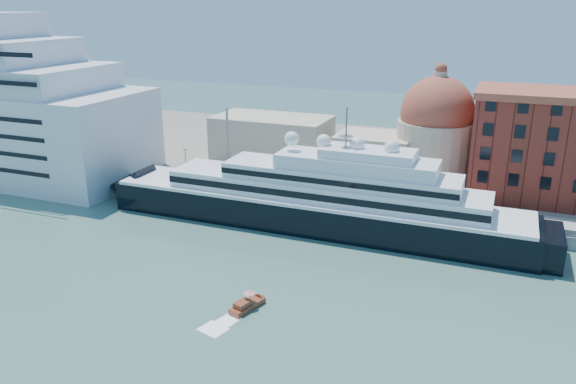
% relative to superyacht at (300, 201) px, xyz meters
% --- Properties ---
extents(ground, '(400.00, 400.00, 0.00)m').
position_rel_superyacht_xyz_m(ground, '(-0.91, -23.00, -4.90)').
color(ground, '#355C53').
rests_on(ground, ground).
extents(quay, '(180.00, 10.00, 2.50)m').
position_rel_superyacht_xyz_m(quay, '(-0.91, 11.00, -3.65)').
color(quay, gray).
rests_on(quay, ground).
extents(land, '(260.00, 72.00, 2.00)m').
position_rel_superyacht_xyz_m(land, '(-0.91, 52.00, -3.90)').
color(land, slate).
rests_on(land, ground).
extents(quay_fence, '(180.00, 0.10, 1.20)m').
position_rel_superyacht_xyz_m(quay_fence, '(-0.91, 6.50, -1.80)').
color(quay_fence, slate).
rests_on(quay_fence, quay).
extents(superyacht, '(94.92, 13.16, 28.37)m').
position_rel_superyacht_xyz_m(superyacht, '(0.00, 0.00, 0.00)').
color(superyacht, black).
rests_on(superyacht, ground).
extents(service_barge, '(12.55, 5.65, 2.73)m').
position_rel_superyacht_xyz_m(service_barge, '(-55.37, -2.95, -4.11)').
color(service_barge, white).
rests_on(service_barge, ground).
extents(water_taxi, '(3.62, 6.29, 2.83)m').
position_rel_superyacht_xyz_m(water_taxi, '(4.43, -33.81, -4.21)').
color(water_taxi, maroon).
rests_on(water_taxi, ground).
extents(church, '(66.00, 18.00, 25.50)m').
position_rel_superyacht_xyz_m(church, '(5.48, 34.72, 6.01)').
color(church, beige).
rests_on(church, land).
extents(lamp_posts, '(120.80, 2.40, 18.00)m').
position_rel_superyacht_xyz_m(lamp_posts, '(-13.58, 9.27, 4.95)').
color(lamp_posts, slate).
rests_on(lamp_posts, quay).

